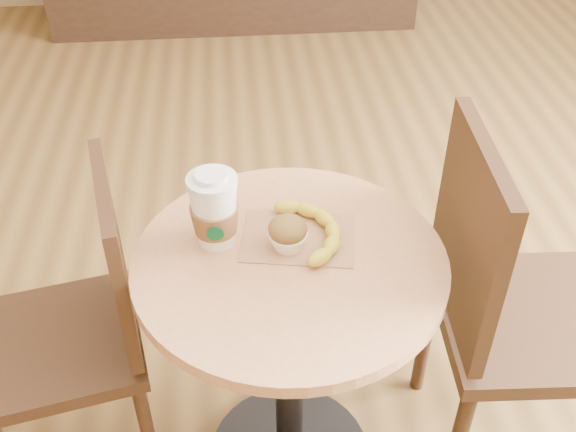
% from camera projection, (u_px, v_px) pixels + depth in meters
% --- Properties ---
extents(cafe_table, '(0.67, 0.67, 0.75)m').
position_uv_depth(cafe_table, '(290.00, 332.00, 1.55)').
color(cafe_table, black).
rests_on(cafe_table, ground).
extents(chair_left, '(0.46, 0.46, 0.88)m').
position_uv_depth(chair_left, '(82.00, 324.00, 1.62)').
color(chair_left, '#342012').
rests_on(chair_left, ground).
extents(chair_right, '(0.46, 0.46, 0.98)m').
position_uv_depth(chair_right, '(506.00, 305.00, 1.59)').
color(chair_right, '#342012').
rests_on(chair_right, ground).
extents(kraft_bag, '(0.27, 0.22, 0.00)m').
position_uv_depth(kraft_bag, '(298.00, 237.00, 1.46)').
color(kraft_bag, '#986A49').
rests_on(kraft_bag, cafe_table).
extents(coffee_cup, '(0.11, 0.11, 0.18)m').
position_uv_depth(coffee_cup, '(214.00, 212.00, 1.41)').
color(coffee_cup, white).
rests_on(coffee_cup, cafe_table).
extents(muffin, '(0.09, 0.09, 0.08)m').
position_uv_depth(muffin, '(288.00, 233.00, 1.41)').
color(muffin, white).
rests_on(muffin, kraft_bag).
extents(banana, '(0.20, 0.26, 0.03)m').
position_uv_depth(banana, '(312.00, 230.00, 1.45)').
color(banana, gold).
rests_on(banana, kraft_bag).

